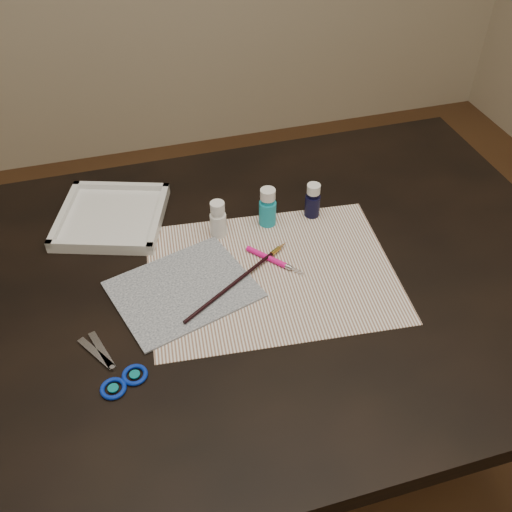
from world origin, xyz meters
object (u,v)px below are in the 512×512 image
object	(u,v)px
paint_bottle_white	(218,219)
paint_bottle_cyan	(268,207)
paint_bottle_navy	(313,200)
scissors	(105,364)
paper	(272,273)
palette_tray	(112,216)
canvas	(183,289)

from	to	relation	value
paint_bottle_white	paint_bottle_cyan	xyz separation A→B (m)	(0.11, 0.01, 0.00)
paint_bottle_navy	scissors	distance (m)	0.54
paint_bottle_cyan	scissors	distance (m)	0.46
paper	paint_bottle_white	world-z (taller)	paint_bottle_white
paper	paint_bottle_cyan	size ratio (longest dim) A/B	5.35
paint_bottle_white	paint_bottle_navy	bearing A→B (deg)	1.97
paint_bottle_white	palette_tray	size ratio (longest dim) A/B	0.38
palette_tray	canvas	bearing A→B (deg)	-66.72
scissors	paint_bottle_white	bearing A→B (deg)	-75.31
paint_bottle_navy	scissors	bearing A→B (deg)	-148.93
paint_bottle_navy	paint_bottle_cyan	bearing A→B (deg)	-179.51
scissors	palette_tray	size ratio (longest dim) A/B	0.76
paper	paint_bottle_white	distance (m)	0.16
paint_bottle_white	paint_bottle_navy	xyz separation A→B (m)	(0.21, 0.01, -0.00)
paint_bottle_white	paint_bottle_navy	size ratio (longest dim) A/B	1.03
paper	palette_tray	world-z (taller)	palette_tray
paint_bottle_cyan	palette_tray	bearing A→B (deg)	162.27
paint_bottle_white	paper	bearing A→B (deg)	-63.32
canvas	paint_bottle_cyan	distance (m)	0.26
canvas	paint_bottle_cyan	xyz separation A→B (m)	(0.21, 0.15, 0.04)
canvas	scissors	size ratio (longest dim) A/B	1.52
paint_bottle_white	scissors	distance (m)	0.38
canvas	palette_tray	xyz separation A→B (m)	(-0.11, 0.25, 0.01)
paint_bottle_cyan	paint_bottle_navy	world-z (taller)	paint_bottle_cyan
paper	canvas	size ratio (longest dim) A/B	1.89
scissors	paint_bottle_cyan	bearing A→B (deg)	-84.52
paint_bottle_white	paint_bottle_cyan	distance (m)	0.11
scissors	palette_tray	bearing A→B (deg)	-39.47
paint_bottle_cyan	paint_bottle_navy	xyz separation A→B (m)	(0.10, 0.00, -0.00)
canvas	paint_bottle_white	world-z (taller)	paint_bottle_white
paint_bottle_cyan	paint_bottle_navy	distance (m)	0.10
canvas	palette_tray	world-z (taller)	palette_tray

